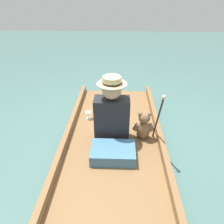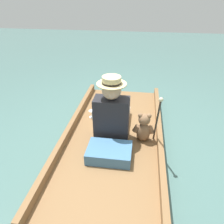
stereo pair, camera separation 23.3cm
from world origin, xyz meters
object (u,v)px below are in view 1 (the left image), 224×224
wine_glass (88,114)px  walking_cane (159,115)px  seated_person (112,114)px  teddy_bear (144,126)px

wine_glass → walking_cane: (0.86, -0.59, 0.35)m
walking_cane → seated_person: bearing=155.1°
seated_person → walking_cane: bearing=-19.5°
seated_person → teddy_bear: seated_person is taller
wine_glass → teddy_bear: bearing=-30.5°
wine_glass → walking_cane: bearing=-34.4°
teddy_bear → walking_cane: walking_cane is taller
teddy_bear → walking_cane: 0.33m
wine_glass → walking_cane: size_ratio=0.15×
seated_person → wine_glass: bearing=140.1°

